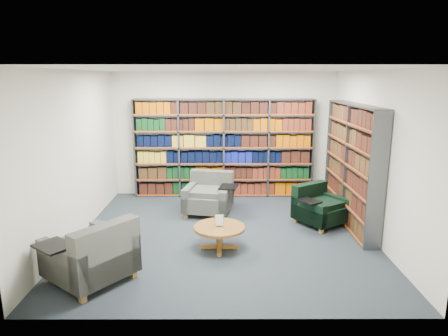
{
  "coord_description": "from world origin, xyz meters",
  "views": [
    {
      "loc": [
        -0.02,
        -6.53,
        2.68
      ],
      "look_at": [
        0.0,
        0.6,
        1.05
      ],
      "focal_mm": 32.0,
      "sensor_mm": 36.0,
      "label": 1
    }
  ],
  "objects_px": {
    "chair_teal_left": "(209,196)",
    "coffee_table": "(219,231)",
    "chair_green_right": "(318,208)",
    "chair_teal_front": "(94,258)"
  },
  "relations": [
    {
      "from": "coffee_table",
      "to": "chair_green_right",
      "type": "bearing_deg",
      "value": 32.63
    },
    {
      "from": "chair_teal_left",
      "to": "chair_teal_front",
      "type": "distance_m",
      "value": 3.19
    },
    {
      "from": "chair_teal_left",
      "to": "chair_green_right",
      "type": "distance_m",
      "value": 2.14
    },
    {
      "from": "chair_green_right",
      "to": "chair_teal_front",
      "type": "height_order",
      "value": "chair_teal_front"
    },
    {
      "from": "chair_teal_left",
      "to": "coffee_table",
      "type": "height_order",
      "value": "chair_teal_left"
    },
    {
      "from": "chair_teal_left",
      "to": "chair_green_right",
      "type": "bearing_deg",
      "value": -17.11
    },
    {
      "from": "chair_green_right",
      "to": "coffee_table",
      "type": "height_order",
      "value": "chair_green_right"
    },
    {
      "from": "chair_teal_left",
      "to": "chair_green_right",
      "type": "height_order",
      "value": "chair_teal_left"
    },
    {
      "from": "chair_teal_left",
      "to": "coffee_table",
      "type": "distance_m",
      "value": 1.82
    },
    {
      "from": "chair_green_right",
      "to": "chair_teal_left",
      "type": "bearing_deg",
      "value": 162.89
    }
  ]
}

